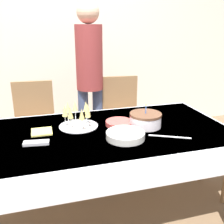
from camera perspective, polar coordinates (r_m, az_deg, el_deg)
The scene contains 13 objects.
ground_plane at distance 2.36m, azimuth -3.20°, elevation -20.80°, with size 12.00×12.00×0.00m, color brown.
wall_back at distance 3.60m, azimuth -10.26°, elevation 16.09°, with size 8.00×0.05×2.70m.
dining_table at distance 2.02m, azimuth -3.53°, elevation -6.90°, with size 2.07×1.00×0.73m.
dining_chair_far_left at distance 2.78m, azimuth -16.41°, elevation -2.72°, with size 0.44×0.44×0.95m.
dining_chair_far_right at distance 2.90m, azimuth 2.01°, elevation -1.00°, with size 0.46×0.46×0.95m.
birthday_cake at distance 2.07m, azimuth 7.33°, elevation -1.73°, with size 0.25×0.25×0.18m.
champagne_tray at distance 2.06m, azimuth -7.43°, elevation -0.65°, with size 0.31×0.31×0.18m.
plate_stack_main at distance 1.85m, azimuth 2.93°, elevation -5.07°, with size 0.27×0.27×0.05m.
plate_stack_dessert at distance 2.09m, azimuth 1.57°, elevation -2.42°, with size 0.22×0.22×0.03m.
cake_knife at distance 1.93m, azimuth 12.45°, elevation -5.27°, with size 0.28×0.15×0.00m.
fork_pile at distance 1.84m, azimuth -16.16°, elevation -6.47°, with size 0.18×0.08×0.02m.
napkin_pile at distance 2.02m, azimuth -15.05°, elevation -4.17°, with size 0.15×0.15×0.01m.
person_standing at distance 2.79m, azimuth -4.93°, elevation 9.25°, with size 0.28×0.28×1.72m.
Camera 1 is at (-0.38, -1.78, 1.50)m, focal length 42.00 mm.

